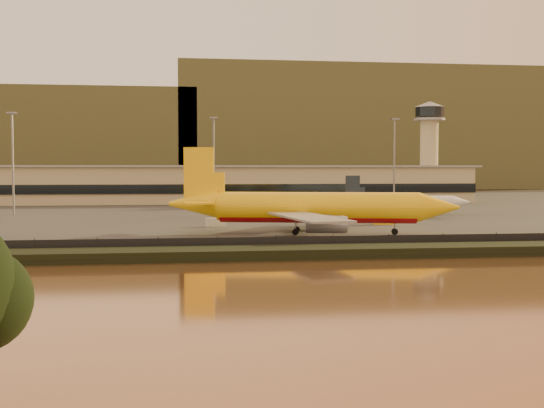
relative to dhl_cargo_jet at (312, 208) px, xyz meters
The scene contains 12 objects.
ground 13.96m from the dhl_cargo_jet, 107.62° to the right, with size 900.00×900.00×0.00m, color black.
embankment 30.05m from the dhl_cargo_jet, 97.66° to the right, with size 320.00×7.00×1.40m, color black.
tarmac 82.72m from the dhl_cargo_jet, 92.76° to the left, with size 320.00×220.00×0.20m, color #2D2D2D.
perimeter_fence 26.04m from the dhl_cargo_jet, 98.85° to the right, with size 300.00×0.05×2.20m, color black.
terminal_building 114.56m from the dhl_cargo_jet, 99.29° to the left, with size 202.00×25.00×12.60m.
control_tower 136.70m from the dhl_cargo_jet, 60.87° to the left, with size 11.20×11.20×35.50m.
apron_light_masts 64.39m from the dhl_cargo_jet, 79.99° to the left, with size 152.20×12.20×25.40m.
distant_hills 329.50m from the dhl_cargo_jet, 94.32° to the left, with size 470.00×160.00×70.00m.
dhl_cargo_jet is the anchor object (origin of this frame).
white_narrowbody_jet 55.99m from the dhl_cargo_jet, 54.49° to the left, with size 34.15×33.45×9.84m.
gse_vehicle_yellow 26.32m from the dhl_cargo_jet, 44.22° to the left, with size 4.31×1.94×1.94m, color yellow.
gse_vehicle_white 24.09m from the dhl_cargo_jet, 132.41° to the left, with size 3.85×1.73×1.73m, color white.
Camera 1 is at (-18.97, -105.31, 11.79)m, focal length 45.00 mm.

